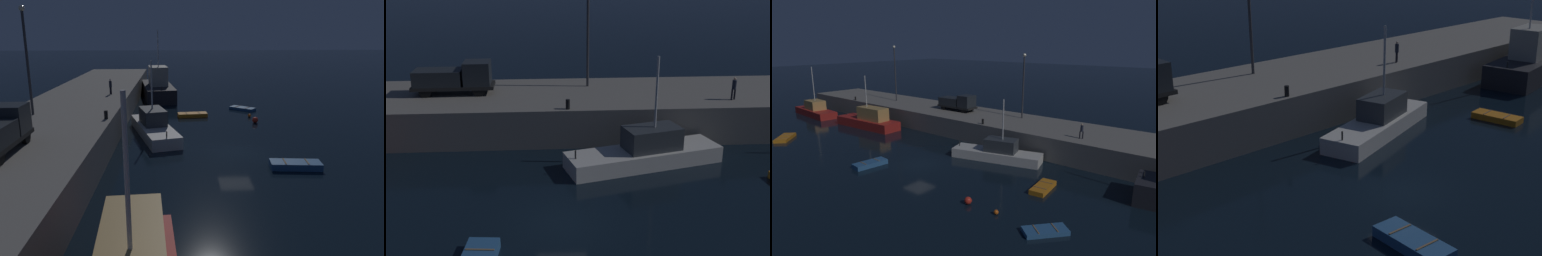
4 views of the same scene
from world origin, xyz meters
The scene contains 9 objects.
ground_plane centered at (0.00, 0.00, 0.00)m, with size 320.00×320.00×0.00m, color black.
pier_quay centered at (0.00, 13.90, 1.29)m, with size 78.10×9.13×2.59m.
fishing_boat_blue centered at (5.25, 6.49, 0.81)m, with size 9.74×4.92×6.54m.
fishing_boat_white centered at (24.58, 6.86, 1.41)m, with size 12.06×5.25×9.15m.
dinghy_red_small centered at (-3.49, -3.41, 0.23)m, with size 1.62×3.47×0.50m.
rowboat_blue_far centered at (12.58, 2.70, 0.20)m, with size 1.58×3.25×0.45m.
lamp_post_east centered at (2.54, 15.80, 7.37)m, with size 0.44×0.44×8.23m.
dockworker centered at (12.23, 11.26, 3.48)m, with size 0.39×0.39×1.58m.
bollard_west centered at (0.74, 9.79, 2.90)m, with size 0.28×0.28×0.64m, color black.
Camera 4 is at (-18.38, -15.13, 11.64)m, focal length 51.49 mm.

